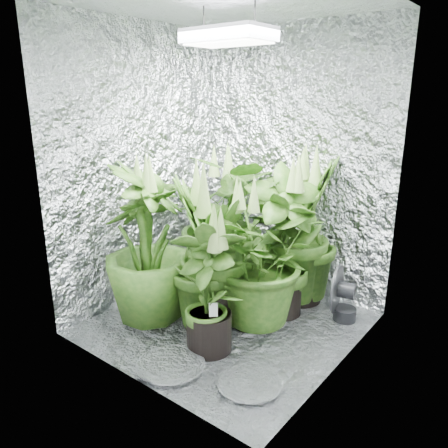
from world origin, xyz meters
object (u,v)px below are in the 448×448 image
at_px(plant_c, 303,232).
at_px(plant_e, 252,257).
at_px(grow_lamp, 228,36).
at_px(plant_b, 284,244).
at_px(circulation_fan, 341,297).
at_px(plant_g, 208,256).
at_px(plant_a, 228,221).
at_px(plant_d, 148,246).
at_px(plant_f, 209,288).

bearing_deg(plant_c, plant_e, -98.29).
relative_size(grow_lamp, plant_b, 0.44).
bearing_deg(plant_e, grow_lamp, -146.50).
bearing_deg(circulation_fan, plant_g, -146.39).
xyz_separation_m(grow_lamp, plant_g, (-0.07, -0.11, -1.32)).
relative_size(plant_a, plant_d, 1.00).
xyz_separation_m(grow_lamp, plant_f, (0.10, -0.32, -1.41)).
height_order(plant_e, plant_f, plant_e).
relative_size(plant_c, plant_e, 1.14).
bearing_deg(plant_b, grow_lamp, -120.25).
height_order(plant_b, plant_c, plant_c).
height_order(grow_lamp, plant_b, grow_lamp).
bearing_deg(circulation_fan, plant_f, -130.43).
height_order(plant_b, plant_g, plant_b).
bearing_deg(plant_f, plant_g, 130.98).
distance_m(plant_b, plant_g, 0.55).
height_order(plant_e, circulation_fan, plant_e).
xyz_separation_m(plant_a, plant_g, (0.29, -0.58, -0.05)).
xyz_separation_m(plant_b, plant_e, (-0.08, -0.27, -0.04)).
distance_m(plant_b, circulation_fan, 0.54).
relative_size(plant_c, plant_d, 1.01).
relative_size(plant_b, plant_f, 1.23).
xyz_separation_m(plant_b, plant_d, (-0.67, -0.64, 0.02)).
bearing_deg(grow_lamp, circulation_fan, 42.67).
relative_size(plant_a, plant_b, 1.03).
bearing_deg(plant_d, plant_g, 23.61).
height_order(grow_lamp, plant_d, grow_lamp).
bearing_deg(plant_d, plant_c, 53.84).
distance_m(plant_a, circulation_fan, 1.02).
relative_size(grow_lamp, plant_e, 0.49).
distance_m(plant_g, circulation_fan, 0.98).
bearing_deg(plant_e, plant_b, 73.89).
height_order(plant_c, plant_d, plant_c).
distance_m(plant_e, plant_g, 0.29).
bearing_deg(plant_a, grow_lamp, -52.54).
bearing_deg(plant_a, plant_b, -10.76).
height_order(plant_a, circulation_fan, plant_a).
relative_size(plant_c, plant_f, 1.27).
relative_size(plant_b, plant_c, 0.96).
bearing_deg(plant_a, circulation_fan, 3.92).
relative_size(plant_e, plant_g, 0.92).
bearing_deg(plant_d, grow_lamp, 31.77).
bearing_deg(plant_e, plant_a, 142.09).
bearing_deg(plant_g, plant_e, 44.71).
height_order(plant_d, plant_e, plant_d).
distance_m(plant_d, plant_e, 0.69).
bearing_deg(plant_f, plant_a, 120.51).
bearing_deg(plant_d, plant_f, -3.62).
xyz_separation_m(plant_a, plant_b, (0.57, -0.11, -0.03)).
relative_size(plant_d, plant_e, 1.13).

